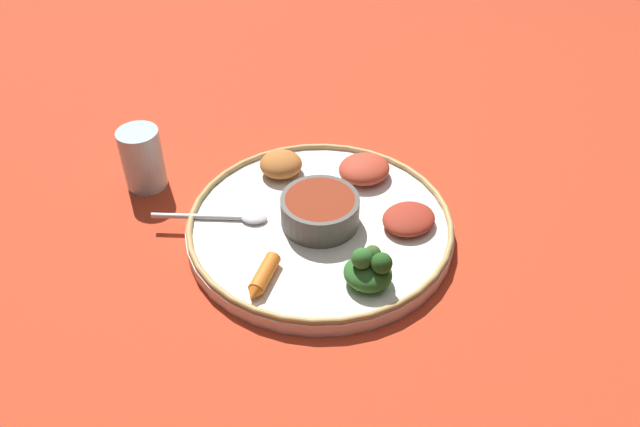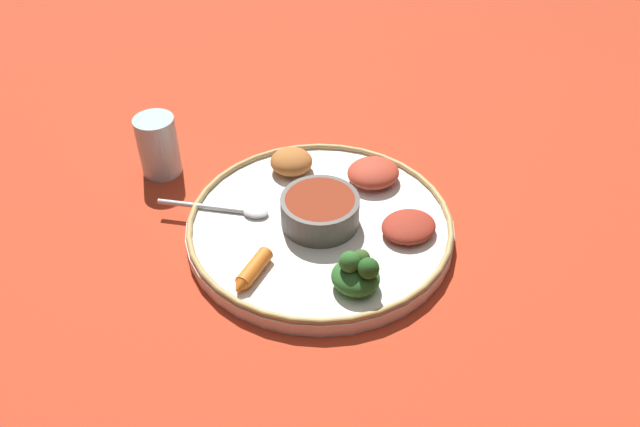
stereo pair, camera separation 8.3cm
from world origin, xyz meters
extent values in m
plane|color=#B7381E|center=(0.00, 0.00, 0.00)|extent=(2.40, 2.40, 0.00)
cylinder|color=white|center=(0.00, 0.00, 0.01)|extent=(0.35, 0.35, 0.02)
torus|color=tan|center=(0.00, 0.00, 0.02)|extent=(0.35, 0.35, 0.01)
cylinder|color=#4C4742|center=(0.00, 0.00, 0.04)|extent=(0.10, 0.10, 0.04)
cylinder|color=maroon|center=(0.00, 0.00, 0.06)|extent=(0.09, 0.09, 0.01)
ellipsoid|color=silver|center=(-0.02, -0.08, 0.02)|extent=(0.03, 0.04, 0.01)
cylinder|color=silver|center=(-0.03, -0.16, 0.02)|extent=(0.03, 0.12, 0.01)
ellipsoid|color=#2D6628|center=(0.11, 0.04, 0.03)|extent=(0.08, 0.08, 0.03)
sphere|color=#385623|center=(0.10, 0.05, 0.06)|extent=(0.02, 0.02, 0.02)
sphere|color=#2D6628|center=(0.11, 0.03, 0.06)|extent=(0.03, 0.03, 0.03)
sphere|color=#23511E|center=(0.12, 0.05, 0.06)|extent=(0.03, 0.03, 0.03)
cylinder|color=orange|center=(0.09, -0.08, 0.03)|extent=(0.06, 0.04, 0.02)
cone|color=orange|center=(0.12, -0.09, 0.03)|extent=(0.02, 0.02, 0.02)
ellipsoid|color=#B2662D|center=(-0.11, -0.04, 0.03)|extent=(0.07, 0.07, 0.03)
ellipsoid|color=#B73D28|center=(-0.09, 0.08, 0.03)|extent=(0.09, 0.10, 0.03)
ellipsoid|color=maroon|center=(0.02, 0.11, 0.03)|extent=(0.09, 0.09, 0.02)
cylinder|color=silver|center=(-0.14, -0.23, 0.05)|extent=(0.06, 0.06, 0.09)
cylinder|color=tan|center=(-0.14, -0.23, 0.02)|extent=(0.05, 0.05, 0.04)
camera|label=1|loc=(0.62, -0.09, 0.57)|focal=36.15mm
camera|label=2|loc=(0.63, -0.01, 0.57)|focal=36.15mm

